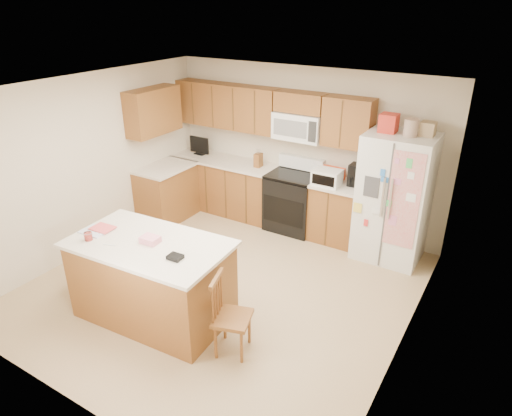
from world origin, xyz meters
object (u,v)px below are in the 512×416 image
Objects in this scene: refrigerator at (394,197)px; windsor_chair_right at (230,317)px; stove at (293,201)px; windsor_chair_back at (199,258)px; windsor_chair_left at (92,261)px; island at (152,279)px.

windsor_chair_right is (-0.83, -2.79, -0.50)m from refrigerator.
refrigerator is 2.96m from windsor_chair_right.
stove is 1.28× the size of windsor_chair_back.
stove is at bearing 65.29° from windsor_chair_left.
island is at bearing 178.55° from windsor_chair_right.
windsor_chair_back is 0.99× the size of windsor_chair_right.
windsor_chair_left is at bearing -179.83° from windsor_chair_right.
stove is 1.63m from refrigerator.
stove is 3.15m from windsor_chair_left.
refrigerator is 2.78m from windsor_chair_back.
stove is 0.55× the size of refrigerator.
windsor_chair_right is at bearing -106.57° from refrigerator.
windsor_chair_right is at bearing 0.17° from windsor_chair_left.
windsor_chair_back is at bearing -131.96° from refrigerator.
windsor_chair_right is (1.00, -0.76, 0.00)m from windsor_chair_back.
refrigerator is (1.57, -0.06, 0.45)m from stove.
windsor_chair_left is at bearing -135.89° from refrigerator.
stove is at bearing 82.98° from windsor_chair_back.
island is at bearing -96.81° from windsor_chair_back.
refrigerator reaches higher than windsor_chair_right.
island is 2.05× the size of windsor_chair_right.
windsor_chair_left is 1.31m from windsor_chair_back.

